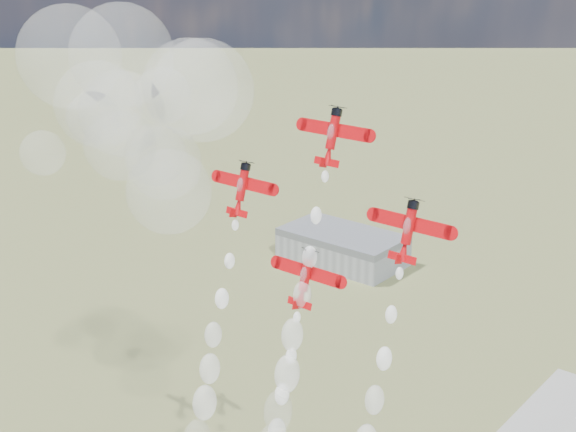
% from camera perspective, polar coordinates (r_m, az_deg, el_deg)
% --- Properties ---
extents(hangar, '(50.00, 28.00, 13.00)m').
position_cam_1_polar(hangar, '(336.12, 3.89, -2.19)').
color(hangar, gray).
rests_on(hangar, ground).
extents(plane_lead, '(12.48, 5.07, 8.69)m').
position_cam_1_polar(plane_lead, '(120.06, 3.17, 5.76)').
color(plane_lead, '#BC090D').
rests_on(plane_lead, ground).
extents(plane_left, '(12.48, 5.07, 8.69)m').
position_cam_1_polar(plane_left, '(129.97, -3.30, 2.02)').
color(plane_left, '#BC090D').
rests_on(plane_left, ground).
extents(plane_right, '(12.48, 5.07, 8.69)m').
position_cam_1_polar(plane_right, '(112.32, 8.55, -0.94)').
color(plane_right, '#BC090D').
rests_on(plane_right, ground).
extents(plane_slot, '(12.48, 5.07, 8.69)m').
position_cam_1_polar(plane_slot, '(121.83, 1.23, -4.38)').
color(plane_slot, '#BC090D').
rests_on(plane_slot, ground).
extents(smoke_trail_lead, '(5.15, 17.20, 49.36)m').
position_cam_1_polar(smoke_trail_lead, '(128.03, -0.85, -14.51)').
color(smoke_trail_lead, white).
rests_on(smoke_trail_lead, plane_lead).
extents(drifted_smoke_cloud, '(58.76, 37.56, 42.70)m').
position_cam_1_polar(drifted_smoke_cloud, '(164.56, -10.87, 7.88)').
color(drifted_smoke_cloud, white).
rests_on(drifted_smoke_cloud, ground).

